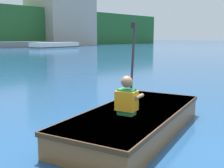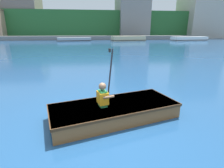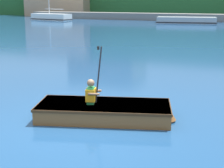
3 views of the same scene
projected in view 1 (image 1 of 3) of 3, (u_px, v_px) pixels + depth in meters
The scene contains 5 objects.
ground_plane at pixel (151, 148), 3.77m from camera, with size 300.00×300.00×0.00m, color navy.
waterfront_tower_far at pixel (60, 1), 57.03m from camera, with size 10.93×10.97×17.64m.
moored_boat_dock_center_near at pixel (55, 45), 40.91m from camera, with size 8.31×3.83×0.82m.
rowboat_foreground at pixel (136, 119), 4.40m from camera, with size 3.26×2.01×0.36m.
person_paddler at pixel (127, 97), 4.04m from camera, with size 0.40×0.41×1.32m.
Camera 1 is at (-2.92, -2.14, 1.46)m, focal length 45.00 mm.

